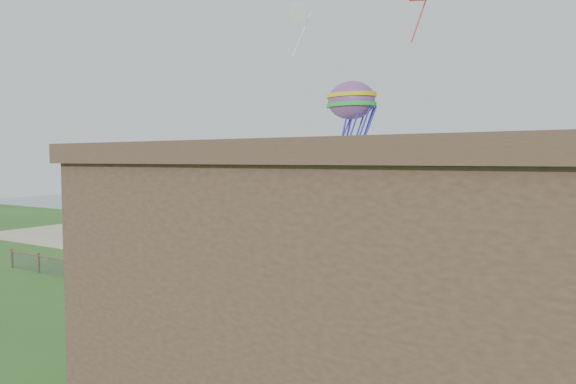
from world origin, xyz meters
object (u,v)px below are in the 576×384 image
(motel, at_px, (488,326))
(picnic_table, at_px, (355,366))
(chainlink_fence, at_px, (225,299))
(octopus_kite, at_px, (351,128))

(motel, height_order, picnic_table, motel)
(chainlink_fence, distance_m, picnic_table, 9.11)
(picnic_table, height_order, octopus_kite, octopus_kite)
(motel, relative_size, octopus_kite, 2.18)
(chainlink_fence, bearing_deg, octopus_kite, 85.04)
(chainlink_fence, height_order, picnic_table, chainlink_fence)
(octopus_kite, bearing_deg, chainlink_fence, -98.08)
(motel, bearing_deg, octopus_kite, 123.08)
(motel, distance_m, picnic_table, 6.50)
(motel, height_order, octopus_kite, octopus_kite)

